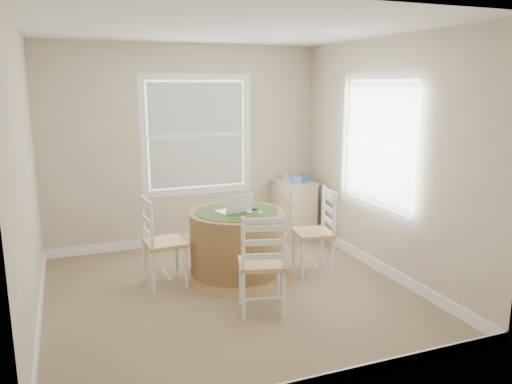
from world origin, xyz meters
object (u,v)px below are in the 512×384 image
chair_left (165,242)px  chair_right (313,232)px  corner_chest (293,209)px  laptop (235,209)px  chair_near (262,263)px  round_table (237,241)px

chair_left → chair_right: (1.62, -0.24, 0.00)m
chair_right → corner_chest: bearing=173.7°
chair_right → laptop: laptop is taller
chair_left → corner_chest: size_ratio=1.20×
chair_left → laptop: size_ratio=2.46×
chair_left → corner_chest: bearing=-66.2°
laptop → chair_near: bearing=73.0°
chair_near → corner_chest: (1.28, 2.01, -0.08)m
round_table → chair_left: size_ratio=1.29×
chair_right → corner_chest: chair_right is taller
chair_near → chair_left: bearing=-37.3°
chair_near → corner_chest: chair_near is taller
round_table → laptop: size_ratio=3.17×
chair_near → chair_right: size_ratio=1.00×
round_table → chair_near: size_ratio=1.29×
chair_right → chair_left: bearing=-88.7°
round_table → chair_right: 0.86m
chair_near → laptop: 0.94m
round_table → laptop: laptop is taller
chair_left → chair_near: same height
laptop → round_table: bearing=-168.8°
chair_left → corner_chest: (2.00, 1.07, -0.08)m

